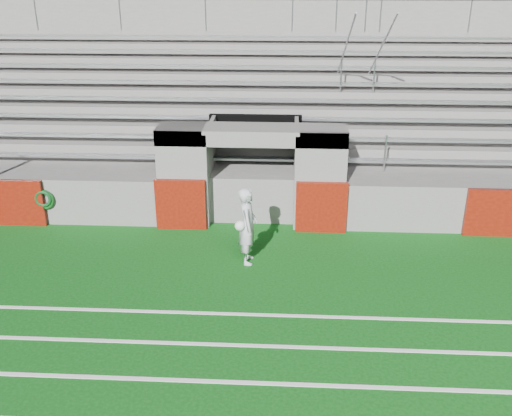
{
  "coord_description": "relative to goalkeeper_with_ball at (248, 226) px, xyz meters",
  "views": [
    {
      "loc": [
        0.87,
        -10.48,
        6.25
      ],
      "look_at": [
        0.2,
        1.8,
        1.1
      ],
      "focal_mm": 40.0,
      "sensor_mm": 36.0,
      "label": 1
    }
  ],
  "objects": [
    {
      "name": "stadium_structure",
      "position": [
        -0.04,
        6.76,
        0.58
      ],
      "size": [
        26.0,
        8.48,
        5.42
      ],
      "color": "#64615F",
      "rests_on": "ground"
    },
    {
      "name": "goalkeeper_with_ball",
      "position": [
        0.0,
        0.0,
        0.0
      ],
      "size": [
        0.52,
        0.68,
        1.81
      ],
      "color": "#B9BDC4",
      "rests_on": "ground"
    },
    {
      "name": "ground",
      "position": [
        -0.04,
        -1.21,
        -0.91
      ],
      "size": [
        90.0,
        90.0,
        0.0
      ],
      "primitive_type": "plane",
      "color": "#0B4410",
      "rests_on": "ground"
    },
    {
      "name": "hose_coil",
      "position": [
        -5.43,
        1.72,
        -0.17
      ],
      "size": [
        0.55,
        0.14,
        0.55
      ],
      "color": "#0D4514",
      "rests_on": "ground"
    }
  ]
}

